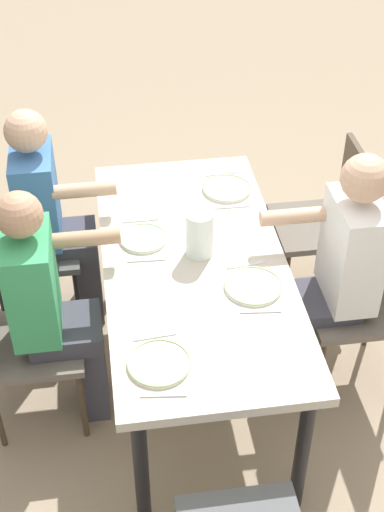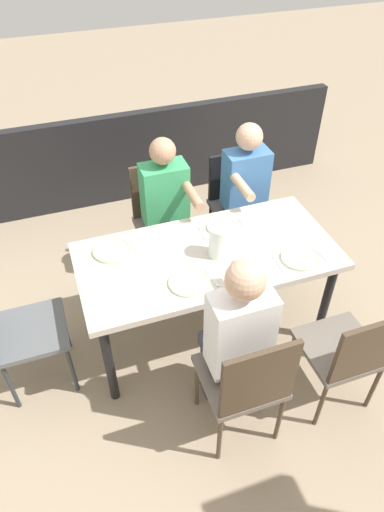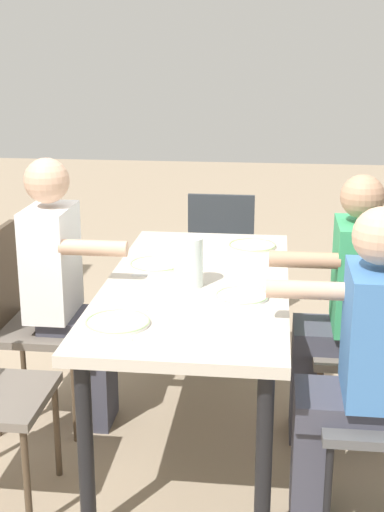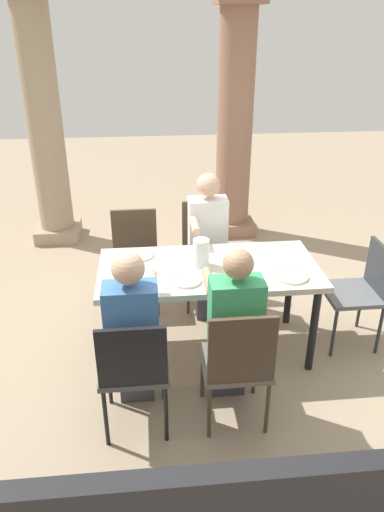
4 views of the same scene
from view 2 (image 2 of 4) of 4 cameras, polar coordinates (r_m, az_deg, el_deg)
name	(u,v)px [view 2 (image 2 of 4)]	position (r m, az deg, el deg)	size (l,w,h in m)	color
ground_plane	(206,330)	(3.54, 1.68, -9.15)	(16.00, 16.00, 0.00)	gray
dining_table	(208,262)	(3.04, 1.94, -0.81)	(1.69, 0.81, 0.77)	beige
chair_west_north	(349,351)	(2.91, 18.80, -11.09)	(0.44, 0.44, 0.90)	#6A6158
chair_west_south	(237,199)	(3.91, 5.59, 6.98)	(0.44, 0.44, 0.90)	#4F4F50
chair_mid_north	(247,381)	(2.63, 6.80, -15.07)	(0.44, 0.44, 0.96)	#6A6158
chair_mid_south	(162,215)	(3.74, -3.79, 5.10)	(0.44, 0.44, 0.93)	#6A6158
chair_head_east	(16,329)	(3.07, -20.94, -8.40)	(0.44, 0.44, 0.88)	#5B5E61
diner_woman_green	(234,336)	(2.62, 5.27, -9.87)	(0.35, 0.49, 1.30)	#3F3F4C
diner_man_white	(168,214)	(3.50, -2.96, 5.26)	(0.35, 0.49, 1.26)	#3F3F4C
diner_guest_third	(247,197)	(3.69, 6.86, 7.25)	(0.35, 0.49, 1.26)	#3F3F4C
patio_railing	(138,156)	(4.72, -6.74, 12.19)	(4.09, 0.10, 0.90)	black
plate_0	(300,258)	(3.02, 13.19, -0.22)	(0.25, 0.25, 0.02)	white
fork_0	(320,253)	(3.09, 15.57, 0.31)	(0.02, 0.17, 0.01)	silver
spoon_0	(279,264)	(2.96, 10.66, -0.95)	(0.02, 0.17, 0.01)	silver
plate_1	(223,228)	(3.18, 3.83, 3.53)	(0.22, 0.22, 0.02)	white
fork_1	(243,224)	(3.24, 6.28, 3.97)	(0.02, 0.17, 0.01)	silver
spoon_1	(202,233)	(3.14, 1.29, 2.90)	(0.02, 0.17, 0.01)	silver
plate_2	(189,282)	(2.77, -0.42, -3.29)	(0.25, 0.25, 0.02)	white
fork_2	(212,277)	(2.82, 2.47, -2.67)	(0.02, 0.17, 0.01)	silver
spoon_2	(165,289)	(2.75, -3.39, -4.10)	(0.02, 0.17, 0.01)	silver
plate_3	(111,251)	(3.04, -9.95, 0.66)	(0.24, 0.24, 0.02)	silver
fork_3	(134,246)	(3.06, -7.20, 1.19)	(0.02, 0.17, 0.01)	silver
spoon_3	(88,256)	(3.03, -12.70, -0.04)	(0.02, 0.17, 0.01)	silver
water_pitcher	(218,243)	(2.92, 3.29, 1.63)	(0.13, 0.13, 0.22)	white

